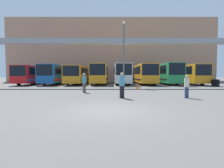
# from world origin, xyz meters

# --- Properties ---
(ground_plane) EXTENTS (200.00, 200.00, 0.00)m
(ground_plane) POSITION_xyz_m (0.00, 0.00, 0.00)
(ground_plane) COLOR #514F4C
(building_backdrop) EXTENTS (49.36, 12.00, 14.94)m
(building_backdrop) POSITION_xyz_m (0.00, 39.29, 7.47)
(building_backdrop) COLOR tan
(building_backdrop) RESTS_ON ground
(overhead_gantry) EXTENTS (34.36, 0.80, 6.26)m
(overhead_gantry) POSITION_xyz_m (0.00, 15.09, 5.37)
(overhead_gantry) COLOR gray
(overhead_gantry) RESTS_ON ground
(bus_slot_0) EXTENTS (2.49, 10.06, 2.97)m
(bus_slot_0) POSITION_xyz_m (-12.97, 21.72, 1.71)
(bus_slot_0) COLOR red
(bus_slot_0) RESTS_ON ground
(bus_slot_1) EXTENTS (2.51, 12.31, 3.13)m
(bus_slot_1) POSITION_xyz_m (-9.26, 22.84, 1.80)
(bus_slot_1) COLOR #1959A5
(bus_slot_1) RESTS_ON ground
(bus_slot_2) EXTENTS (2.58, 12.14, 2.98)m
(bus_slot_2) POSITION_xyz_m (-5.56, 22.76, 1.73)
(bus_slot_2) COLOR orange
(bus_slot_2) RESTS_ON ground
(bus_slot_3) EXTENTS (2.46, 12.28, 3.24)m
(bus_slot_3) POSITION_xyz_m (-1.85, 22.83, 1.86)
(bus_slot_3) COLOR orange
(bus_slot_3) RESTS_ON ground
(bus_slot_4) EXTENTS (2.46, 12.40, 3.28)m
(bus_slot_4) POSITION_xyz_m (1.85, 22.89, 1.89)
(bus_slot_4) COLOR silver
(bus_slot_4) RESTS_ON ground
(bus_slot_5) EXTENTS (2.60, 10.34, 3.23)m
(bus_slot_5) POSITION_xyz_m (5.56, 21.86, 1.86)
(bus_slot_5) COLOR orange
(bus_slot_5) RESTS_ON ground
(bus_slot_6) EXTENTS (2.49, 12.38, 3.34)m
(bus_slot_6) POSITION_xyz_m (9.26, 22.88, 1.93)
(bus_slot_6) COLOR #268C4C
(bus_slot_6) RESTS_ON ground
(bus_slot_7) EXTENTS (2.53, 10.89, 3.16)m
(bus_slot_7) POSITION_xyz_m (12.97, 22.13, 1.82)
(bus_slot_7) COLOR orange
(bus_slot_7) RESTS_ON ground
(pedestrian_near_center) EXTENTS (0.36, 0.36, 1.73)m
(pedestrian_near_center) POSITION_xyz_m (-2.29, 7.82, 0.92)
(pedestrian_near_center) COLOR brown
(pedestrian_near_center) RESTS_ON ground
(pedestrian_far_center) EXTENTS (0.36, 0.36, 1.73)m
(pedestrian_far_center) POSITION_xyz_m (0.86, 4.15, 0.92)
(pedestrian_far_center) COLOR black
(pedestrian_far_center) RESTS_ON ground
(pedestrian_mid_right) EXTENTS (0.33, 0.33, 1.57)m
(pedestrian_mid_right) POSITION_xyz_m (5.26, 4.15, 0.84)
(pedestrian_mid_right) COLOR navy
(pedestrian_mid_right) RESTS_ON ground
(traffic_cone) EXTENTS (0.37, 0.37, 0.59)m
(traffic_cone) POSITION_xyz_m (2.94, 10.87, 0.29)
(traffic_cone) COLOR orange
(traffic_cone) RESTS_ON ground
(tire_stack) EXTENTS (1.04, 1.04, 0.96)m
(tire_stack) POSITION_xyz_m (14.43, 16.33, 0.48)
(tire_stack) COLOR black
(tire_stack) RESTS_ON ground
(lamp_post) EXTENTS (0.36, 0.36, 8.32)m
(lamp_post) POSITION_xyz_m (1.68, 14.68, 4.52)
(lamp_post) COLOR #595B60
(lamp_post) RESTS_ON ground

